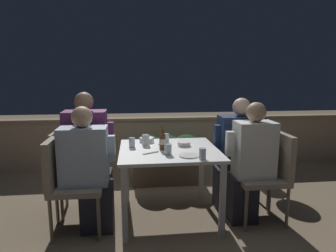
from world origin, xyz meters
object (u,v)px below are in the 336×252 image
(person_navy_jumper, at_px, (236,154))
(beer_bottle, at_px, (162,140))
(chair_left_near, at_px, (66,176))
(person_white_polo, at_px, (250,163))
(chair_right_near, at_px, (270,168))
(chair_right_far, at_px, (254,159))
(potted_plant, at_px, (267,149))
(chair_left_far, at_px, (70,165))
(person_blue_shirt, at_px, (89,170))
(person_purple_stripe, at_px, (90,154))

(person_navy_jumper, height_order, beer_bottle, person_navy_jumper)
(chair_left_near, xyz_separation_m, person_white_polo, (1.76, 0.01, 0.07))
(person_white_polo, relative_size, beer_bottle, 4.86)
(chair_right_near, xyz_separation_m, chair_right_far, (-0.03, 0.31, 0.00))
(chair_left_near, xyz_separation_m, potted_plant, (2.34, 0.89, -0.04))
(person_white_polo, height_order, beer_bottle, person_white_polo)
(chair_left_far, xyz_separation_m, chair_right_far, (1.98, -0.04, 0.00))
(chair_left_far, relative_size, potted_plant, 1.11)
(person_blue_shirt, xyz_separation_m, chair_right_far, (1.73, 0.32, -0.05))
(person_purple_stripe, xyz_separation_m, person_navy_jumper, (1.56, -0.04, -0.04))
(chair_right_far, bearing_deg, person_white_polo, -119.55)
(person_blue_shirt, height_order, person_purple_stripe, person_purple_stripe)
(chair_left_near, xyz_separation_m, person_navy_jumper, (1.73, 0.32, 0.07))
(person_blue_shirt, height_order, person_navy_jumper, person_navy_jumper)
(person_white_polo, distance_m, potted_plant, 1.06)
(person_purple_stripe, height_order, person_navy_jumper, person_purple_stripe)
(chair_right_near, bearing_deg, chair_right_far, 95.61)
(person_blue_shirt, height_order, person_white_polo, person_white_polo)
(chair_left_far, bearing_deg, person_white_polo, -10.97)
(chair_left_far, xyz_separation_m, person_purple_stripe, (0.20, 0.00, 0.11))
(chair_left_near, height_order, person_blue_shirt, person_blue_shirt)
(chair_right_near, distance_m, beer_bottle, 1.11)
(person_purple_stripe, xyz_separation_m, beer_bottle, (0.74, -0.22, 0.18))
(beer_bottle, height_order, potted_plant, beer_bottle)
(chair_left_near, relative_size, person_navy_jumper, 0.74)
(person_purple_stripe, distance_m, person_white_polo, 1.63)
(person_purple_stripe, bearing_deg, person_white_polo, -12.33)
(person_purple_stripe, height_order, beer_bottle, person_purple_stripe)
(person_purple_stripe, relative_size, potted_plant, 1.59)
(person_white_polo, distance_m, person_navy_jumper, 0.31)
(person_purple_stripe, bearing_deg, potted_plant, 13.80)
(person_white_polo, relative_size, person_navy_jumper, 0.99)
(chair_left_near, bearing_deg, person_navy_jumper, 10.57)
(chair_left_near, relative_size, chair_right_far, 1.00)
(chair_right_far, distance_m, beer_bottle, 1.09)
(person_purple_stripe, relative_size, chair_right_far, 1.43)
(person_navy_jumper, bearing_deg, person_blue_shirt, -168.02)
(chair_left_far, xyz_separation_m, person_navy_jumper, (1.77, -0.04, 0.07))
(chair_left_near, distance_m, person_blue_shirt, 0.21)
(chair_left_near, height_order, chair_right_near, same)
(person_purple_stripe, height_order, potted_plant, person_purple_stripe)
(person_purple_stripe, distance_m, chair_right_near, 1.84)
(person_purple_stripe, bearing_deg, chair_right_near, -10.95)
(potted_plant, bearing_deg, person_blue_shirt, -157.29)
(person_blue_shirt, relative_size, person_white_polo, 0.99)
(chair_right_near, distance_m, chair_right_far, 0.31)
(chair_right_far, height_order, person_navy_jumper, person_navy_jumper)
(chair_left_near, relative_size, person_blue_shirt, 0.76)
(chair_right_near, distance_m, person_navy_jumper, 0.40)
(chair_left_far, xyz_separation_m, beer_bottle, (0.94, -0.22, 0.28))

